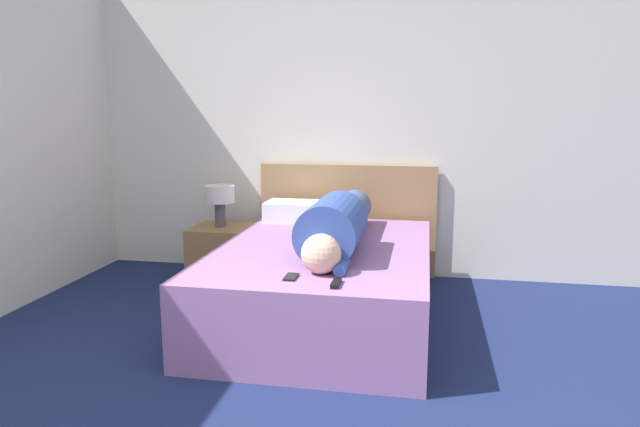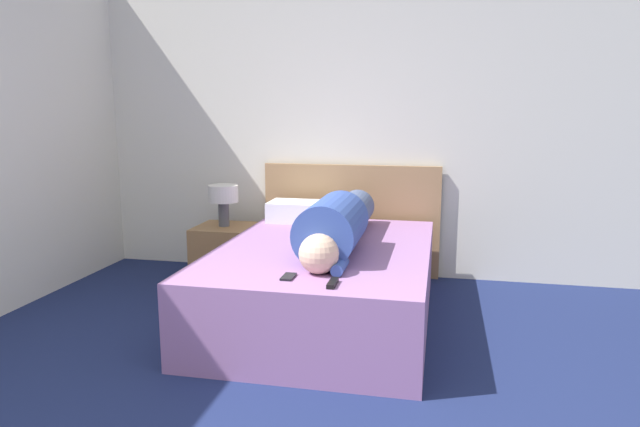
% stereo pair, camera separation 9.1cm
% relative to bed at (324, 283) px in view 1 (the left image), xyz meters
% --- Properties ---
extents(wall_back, '(5.34, 0.06, 2.60)m').
position_rel_bed_xyz_m(wall_back, '(-0.13, 1.18, 1.05)').
color(wall_back, silver).
rests_on(wall_back, ground_plane).
extents(bed, '(1.39, 2.01, 0.51)m').
position_rel_bed_xyz_m(bed, '(0.00, 0.00, 0.00)').
color(bed, '#936699').
rests_on(bed, ground_plane).
extents(headboard, '(1.51, 0.04, 0.95)m').
position_rel_bed_xyz_m(headboard, '(0.00, 1.11, 0.22)').
color(headboard, '#A37A51').
rests_on(headboard, ground_plane).
extents(nightstand, '(0.46, 0.47, 0.46)m').
position_rel_bed_xyz_m(nightstand, '(-0.99, 0.70, -0.02)').
color(nightstand, olive).
rests_on(nightstand, ground_plane).
extents(table_lamp, '(0.24, 0.24, 0.34)m').
position_rel_bed_xyz_m(table_lamp, '(-0.99, 0.70, 0.45)').
color(table_lamp, '#4C4C51').
rests_on(table_lamp, nightstand).
extents(person_lying, '(0.37, 1.61, 0.37)m').
position_rel_bed_xyz_m(person_lying, '(0.10, -0.02, 0.41)').
color(person_lying, '#DBB293').
rests_on(person_lying, bed).
extents(pillow_near_headboard, '(0.52, 0.32, 0.16)m').
position_rel_bed_xyz_m(pillow_near_headboard, '(-0.36, 0.80, 0.33)').
color(pillow_near_headboard, white).
rests_on(pillow_near_headboard, bed).
extents(tv_remote, '(0.04, 0.15, 0.02)m').
position_rel_bed_xyz_m(tv_remote, '(0.21, -0.83, 0.27)').
color(tv_remote, black).
rests_on(tv_remote, bed).
extents(cell_phone, '(0.06, 0.13, 0.01)m').
position_rel_bed_xyz_m(cell_phone, '(-0.05, -0.75, 0.26)').
color(cell_phone, black).
rests_on(cell_phone, bed).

